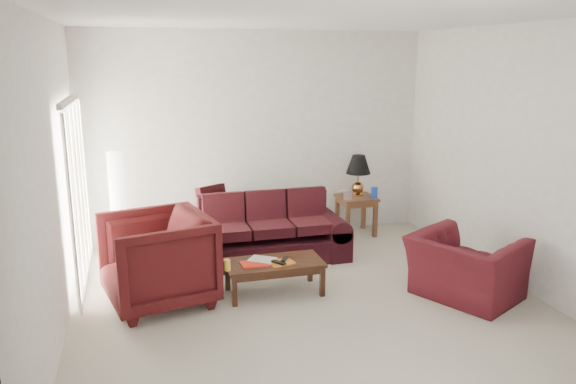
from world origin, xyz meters
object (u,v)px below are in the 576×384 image
Objects in this scene: armchair_left at (157,260)px; armchair_right at (466,267)px; end_table at (356,215)px; floor_lamp at (118,205)px; sofa at (269,229)px; coffee_table at (274,277)px.

armchair_left reaches higher than armchair_right.
end_table is 0.40× the size of floor_lamp.
armchair_right is (3.30, -0.77, -0.15)m from armchair_left.
armchair_left is at bearing -142.43° from sofa.
armchair_right is 1.00× the size of coffee_table.
floor_lamp is 2.43m from coffee_table.
floor_lamp reaches higher than armchair_left.
armchair_left is 3.39m from armchair_right.
sofa is 1.12m from coffee_table.
sofa is 1.87× the size of armchair_left.
floor_lamp is (-1.89, 0.58, 0.31)m from sofa.
armchair_left reaches higher than end_table.
armchair_right is at bearing -32.20° from floor_lamp.
armchair_right reaches higher than coffee_table.
armchair_right is (1.82, -1.76, -0.07)m from sofa.
armchair_left is (-3.01, -1.72, 0.21)m from end_table.
floor_lamp reaches higher than coffee_table.
floor_lamp reaches higher than sofa.
end_table reaches higher than coffee_table.
floor_lamp is at bearing -178.24° from armchair_left.
armchair_left reaches higher than sofa.
floor_lamp is 1.34× the size of armchair_right.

